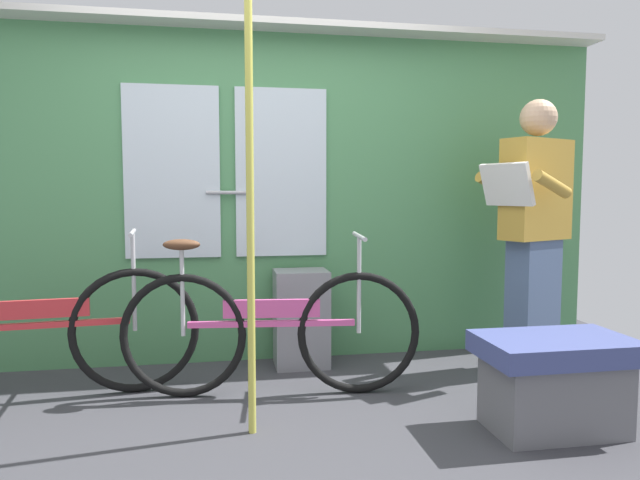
{
  "coord_description": "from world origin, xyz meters",
  "views": [
    {
      "loc": [
        -0.26,
        -2.71,
        1.13
      ],
      "look_at": [
        0.29,
        0.38,
        0.86
      ],
      "focal_mm": 32.16,
      "sensor_mm": 36.0,
      "label": 1
    }
  ],
  "objects": [
    {
      "name": "handrail_pole",
      "position": [
        -0.12,
        -0.09,
        1.08
      ],
      "size": [
        0.04,
        0.04,
        2.16
      ],
      "primitive_type": "cylinder",
      "color": "#C6C14C",
      "rests_on": "ground_plane"
    },
    {
      "name": "bicycle_near_door",
      "position": [
        -1.26,
        0.53,
        0.38
      ],
      "size": [
        1.74,
        0.44,
        0.92
      ],
      "rotation": [
        0.0,
        0.0,
        0.09
      ],
      "color": "black",
      "rests_on": "ground_plane"
    },
    {
      "name": "passenger_reading_newspaper",
      "position": [
        1.68,
        0.58,
        0.9
      ],
      "size": [
        0.63,
        0.57,
        1.7
      ],
      "rotation": [
        0.0,
        0.0,
        3.54
      ],
      "color": "slate",
      "rests_on": "ground_plane"
    },
    {
      "name": "bicycle_leaning_behind",
      "position": [
        0.01,
        0.4,
        0.37
      ],
      "size": [
        1.65,
        0.44,
        0.9
      ],
      "rotation": [
        0.0,
        0.0,
        -0.11
      ],
      "color": "black",
      "rests_on": "ground_plane"
    },
    {
      "name": "trash_bin_by_wall",
      "position": [
        0.26,
        0.91,
        0.31
      ],
      "size": [
        0.34,
        0.28,
        0.62
      ],
      "primitive_type": "cube",
      "color": "gray",
      "rests_on": "ground_plane"
    },
    {
      "name": "ground_plane",
      "position": [
        0.0,
        0.0,
        -0.02
      ],
      "size": [
        5.71,
        3.86,
        0.04
      ],
      "primitive_type": "cube",
      "color": "#38383D"
    },
    {
      "name": "bench_seat_corner",
      "position": [
        1.28,
        -0.31,
        0.24
      ],
      "size": [
        0.7,
        0.44,
        0.45
      ],
      "color": "#3D477F",
      "rests_on": "ground_plane"
    },
    {
      "name": "train_door_wall",
      "position": [
        -0.01,
        1.12,
        1.15
      ],
      "size": [
        4.71,
        0.28,
        2.2
      ],
      "color": "#4C8C56",
      "rests_on": "ground_plane"
    }
  ]
}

